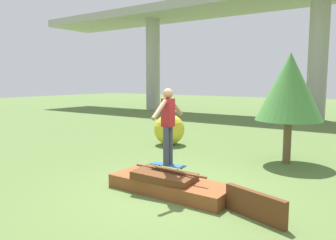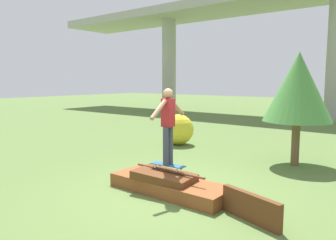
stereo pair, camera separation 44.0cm
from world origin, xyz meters
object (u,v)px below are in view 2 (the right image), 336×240
tree_behind_left (298,87)px  bush_yellow_flowering (178,129)px  skater (168,121)px  skateboard (168,165)px

tree_behind_left → bush_yellow_flowering: size_ratio=2.78×
skater → tree_behind_left: 4.18m
skateboard → tree_behind_left: size_ratio=0.25×
skateboard → skater: skater is taller
tree_behind_left → skater: bearing=-110.5°
skater → tree_behind_left: bearing=69.5°
skater → tree_behind_left: (1.45, 3.86, 0.65)m
skateboard → skater: bearing=-90.0°
skater → bush_yellow_flowering: bearing=123.9°
skateboard → bush_yellow_flowering: 5.13m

